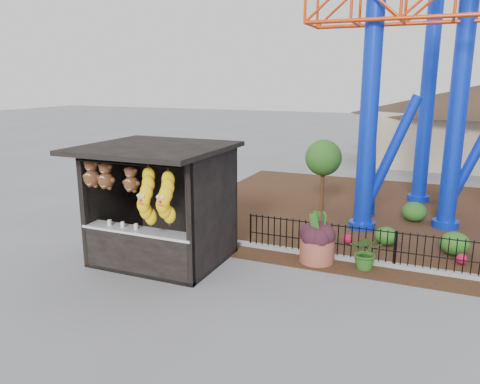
% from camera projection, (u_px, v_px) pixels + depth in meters
% --- Properties ---
extents(ground, '(120.00, 120.00, 0.00)m').
position_uv_depth(ground, '(250.00, 297.00, 10.45)').
color(ground, slate).
rests_on(ground, ground).
extents(mulch_bed, '(18.00, 12.00, 0.02)m').
position_uv_depth(mulch_bed, '(445.00, 221.00, 16.07)').
color(mulch_bed, '#331E11').
rests_on(mulch_bed, ground).
extents(curb, '(18.00, 0.18, 0.12)m').
position_uv_depth(curb, '(445.00, 273.00, 11.59)').
color(curb, gray).
rests_on(curb, ground).
extents(prize_booth, '(3.50, 3.40, 3.12)m').
position_uv_depth(prize_booth, '(157.00, 207.00, 12.07)').
color(prize_booth, black).
rests_on(prize_booth, ground).
extents(terracotta_planter, '(0.99, 0.99, 0.64)m').
position_uv_depth(terracotta_planter, '(317.00, 251.00, 12.39)').
color(terracotta_planter, '#984A37').
rests_on(terracotta_planter, ground).
extents(planter_foliage, '(0.70, 0.70, 0.64)m').
position_uv_depth(planter_foliage, '(318.00, 227.00, 12.23)').
color(planter_foliage, black).
rests_on(planter_foliage, terracotta_planter).
extents(potted_plant, '(0.92, 0.82, 0.93)m').
position_uv_depth(potted_plant, '(367.00, 252.00, 11.90)').
color(potted_plant, '#285A1A').
rests_on(potted_plant, ground).
extents(landscaping, '(7.65, 4.13, 0.66)m').
position_uv_depth(landscaping, '(460.00, 234.00, 13.78)').
color(landscaping, '#235218').
rests_on(landscaping, mulch_bed).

